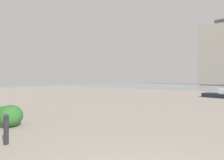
# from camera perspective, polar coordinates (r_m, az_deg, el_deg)

# --- Properties ---
(building_slab) EXTENTS (12.69, 14.57, 20.56)m
(building_slab) POSITION_cam_1_polar(r_m,az_deg,el_deg) (68.07, 32.29, 6.63)
(building_slab) COLOR #B2A899
(building_slab) RESTS_ON ground
(bollard_near) EXTENTS (0.13, 0.13, 0.79)m
(bollard_near) POSITION_cam_1_polar(r_m,az_deg,el_deg) (5.51, -31.01, -13.31)
(bollard_near) COLOR #232328
(bollard_near) RESTS_ON ground
(shrub_round) EXTENTS (0.91, 0.82, 0.77)m
(shrub_round) POSITION_cam_1_polar(r_m,az_deg,el_deg) (7.39, -30.05, -9.99)
(shrub_round) COLOR #2D6628
(shrub_round) RESTS_ON ground
(shrub_wide) EXTENTS (0.67, 0.61, 0.57)m
(shrub_wide) POSITION_cam_1_polar(r_m,az_deg,el_deg) (8.76, -32.15, -9.05)
(shrub_wide) COLOR #2D6628
(shrub_wide) RESTS_ON ground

